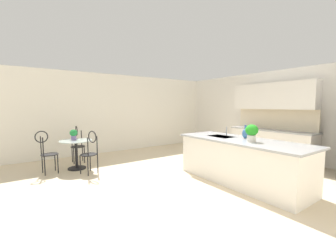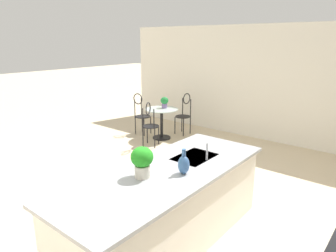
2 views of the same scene
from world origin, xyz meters
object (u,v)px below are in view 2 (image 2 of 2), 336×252
at_px(chair_near_window, 141,112).
at_px(potted_plant_counter_near, 142,160).
at_px(potted_plant_on_table, 165,102).
at_px(chair_by_island, 184,112).
at_px(bistro_table, 162,121).
at_px(chair_toward_desk, 150,122).
at_px(vase_on_counter, 184,164).

bearing_deg(chair_near_window, potted_plant_counter_near, 44.40).
height_order(chair_near_window, potted_plant_on_table, chair_near_window).
bearing_deg(potted_plant_on_table, chair_near_window, -75.63).
distance_m(potted_plant_on_table, potted_plant_counter_near, 4.31).
height_order(chair_by_island, potted_plant_on_table, chair_by_island).
bearing_deg(bistro_table, potted_plant_on_table, -171.32).
bearing_deg(potted_plant_on_table, bistro_table, 8.68).
relative_size(bistro_table, potted_plant_counter_near, 2.34).
distance_m(chair_toward_desk, potted_plant_counter_near, 3.63).
bearing_deg(chair_near_window, vase_on_counter, 50.08).
relative_size(chair_toward_desk, potted_plant_on_table, 3.89).
bearing_deg(chair_near_window, chair_toward_desk, 54.97).
bearing_deg(vase_on_counter, potted_plant_counter_near, -39.81).
bearing_deg(vase_on_counter, chair_near_window, -129.92).
xyz_separation_m(chair_near_window, potted_plant_on_table, (-0.16, 0.64, 0.32)).
xyz_separation_m(bistro_table, chair_toward_desk, (0.62, 0.18, 0.13)).
height_order(potted_plant_on_table, potted_plant_counter_near, potted_plant_counter_near).
relative_size(chair_near_window, chair_toward_desk, 1.00).
distance_m(bistro_table, potted_plant_on_table, 0.47).
relative_size(bistro_table, chair_by_island, 0.77).
xyz_separation_m(chair_toward_desk, potted_plant_counter_near, (2.69, 2.37, 0.54)).
bearing_deg(potted_plant_on_table, chair_toward_desk, 15.17).
distance_m(bistro_table, potted_plant_counter_near, 4.24).
relative_size(chair_near_window, potted_plant_on_table, 3.89).
bearing_deg(chair_toward_desk, potted_plant_counter_near, 41.35).
height_order(potted_plant_on_table, vase_on_counter, vase_on_counter).
bearing_deg(chair_toward_desk, bistro_table, -163.44).
xyz_separation_m(bistro_table, vase_on_counter, (2.96, 2.85, 0.58)).
bearing_deg(potted_plant_on_table, vase_on_counter, 42.74).
distance_m(bistro_table, vase_on_counter, 4.15).
bearing_deg(vase_on_counter, chair_toward_desk, -131.35).
distance_m(chair_near_window, potted_plant_counter_near, 4.63).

